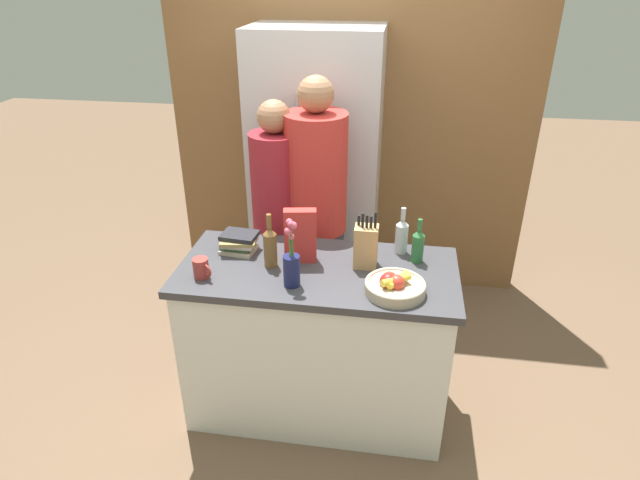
{
  "coord_description": "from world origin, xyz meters",
  "views": [
    {
      "loc": [
        0.37,
        -2.32,
        2.29
      ],
      "look_at": [
        0.0,
        0.08,
        1.03
      ],
      "focal_mm": 30.0,
      "sensor_mm": 36.0,
      "label": 1
    }
  ],
  "objects_px": {
    "refrigerator": "(317,175)",
    "flower_vase": "(291,264)",
    "fruit_bowl": "(394,285)",
    "bottle_oil": "(418,245)",
    "knife_block": "(366,246)",
    "bottle_wine": "(270,246)",
    "cereal_box": "(300,236)",
    "bottle_vinegar": "(402,235)",
    "person_in_blue": "(316,207)",
    "person_at_sink": "(278,216)",
    "coffee_mug": "(201,268)",
    "book_stack": "(239,242)"
  },
  "relations": [
    {
      "from": "flower_vase",
      "to": "bottle_oil",
      "type": "relative_size",
      "value": 1.46
    },
    {
      "from": "cereal_box",
      "to": "bottle_oil",
      "type": "relative_size",
      "value": 1.21
    },
    {
      "from": "coffee_mug",
      "to": "bottle_oil",
      "type": "height_order",
      "value": "bottle_oil"
    },
    {
      "from": "bottle_oil",
      "to": "book_stack",
      "type": "bearing_deg",
      "value": -178.02
    },
    {
      "from": "book_stack",
      "to": "person_in_blue",
      "type": "relative_size",
      "value": 0.11
    },
    {
      "from": "cereal_box",
      "to": "book_stack",
      "type": "bearing_deg",
      "value": 171.05
    },
    {
      "from": "book_stack",
      "to": "bottle_oil",
      "type": "distance_m",
      "value": 0.95
    },
    {
      "from": "book_stack",
      "to": "bottle_wine",
      "type": "xyz_separation_m",
      "value": [
        0.21,
        -0.13,
        0.06
      ]
    },
    {
      "from": "bottle_oil",
      "to": "refrigerator",
      "type": "bearing_deg",
      "value": 124.53
    },
    {
      "from": "cereal_box",
      "to": "knife_block",
      "type": "bearing_deg",
      "value": -0.32
    },
    {
      "from": "book_stack",
      "to": "bottle_oil",
      "type": "height_order",
      "value": "bottle_oil"
    },
    {
      "from": "knife_block",
      "to": "person_at_sink",
      "type": "xyz_separation_m",
      "value": [
        -0.57,
        0.51,
        -0.1
      ]
    },
    {
      "from": "fruit_bowl",
      "to": "coffee_mug",
      "type": "distance_m",
      "value": 0.94
    },
    {
      "from": "knife_block",
      "to": "cereal_box",
      "type": "bearing_deg",
      "value": 179.68
    },
    {
      "from": "knife_block",
      "to": "bottle_oil",
      "type": "distance_m",
      "value": 0.28
    },
    {
      "from": "person_in_blue",
      "to": "knife_block",
      "type": "bearing_deg",
      "value": -32.63
    },
    {
      "from": "coffee_mug",
      "to": "book_stack",
      "type": "distance_m",
      "value": 0.31
    },
    {
      "from": "refrigerator",
      "to": "bottle_wine",
      "type": "relative_size",
      "value": 6.79
    },
    {
      "from": "refrigerator",
      "to": "knife_block",
      "type": "relative_size",
      "value": 6.41
    },
    {
      "from": "bottle_oil",
      "to": "bottle_vinegar",
      "type": "distance_m",
      "value": 0.12
    },
    {
      "from": "book_stack",
      "to": "person_in_blue",
      "type": "xyz_separation_m",
      "value": [
        0.34,
        0.47,
        0.02
      ]
    },
    {
      "from": "flower_vase",
      "to": "person_in_blue",
      "type": "height_order",
      "value": "person_in_blue"
    },
    {
      "from": "refrigerator",
      "to": "person_in_blue",
      "type": "distance_m",
      "value": 0.56
    },
    {
      "from": "coffee_mug",
      "to": "bottle_vinegar",
      "type": "bearing_deg",
      "value": 23.09
    },
    {
      "from": "bottle_vinegar",
      "to": "bottle_oil",
      "type": "bearing_deg",
      "value": -45.4
    },
    {
      "from": "bottle_oil",
      "to": "person_at_sink",
      "type": "xyz_separation_m",
      "value": [
        -0.84,
        0.42,
        -0.08
      ]
    },
    {
      "from": "refrigerator",
      "to": "cereal_box",
      "type": "height_order",
      "value": "refrigerator"
    },
    {
      "from": "refrigerator",
      "to": "flower_vase",
      "type": "height_order",
      "value": "refrigerator"
    },
    {
      "from": "refrigerator",
      "to": "bottle_vinegar",
      "type": "relative_size",
      "value": 7.57
    },
    {
      "from": "knife_block",
      "to": "cereal_box",
      "type": "relative_size",
      "value": 1.05
    },
    {
      "from": "book_stack",
      "to": "bottle_wine",
      "type": "bearing_deg",
      "value": -31.72
    },
    {
      "from": "bottle_oil",
      "to": "person_at_sink",
      "type": "bearing_deg",
      "value": 153.46
    },
    {
      "from": "person_at_sink",
      "to": "person_in_blue",
      "type": "height_order",
      "value": "person_in_blue"
    },
    {
      "from": "cereal_box",
      "to": "person_in_blue",
      "type": "xyz_separation_m",
      "value": [
        -0.0,
        0.53,
        -0.07
      ]
    },
    {
      "from": "bottle_vinegar",
      "to": "bottle_wine",
      "type": "relative_size",
      "value": 0.9
    },
    {
      "from": "fruit_bowl",
      "to": "bottle_vinegar",
      "type": "bearing_deg",
      "value": 86.79
    },
    {
      "from": "knife_block",
      "to": "coffee_mug",
      "type": "bearing_deg",
      "value": -163.33
    },
    {
      "from": "fruit_bowl",
      "to": "bottle_oil",
      "type": "distance_m",
      "value": 0.34
    },
    {
      "from": "bottle_wine",
      "to": "person_in_blue",
      "type": "bearing_deg",
      "value": 76.95
    },
    {
      "from": "flower_vase",
      "to": "bottle_vinegar",
      "type": "bearing_deg",
      "value": 38.98
    },
    {
      "from": "fruit_bowl",
      "to": "cereal_box",
      "type": "distance_m",
      "value": 0.55
    },
    {
      "from": "flower_vase",
      "to": "cereal_box",
      "type": "xyz_separation_m",
      "value": [
        -0.0,
        0.24,
        0.03
      ]
    },
    {
      "from": "refrigerator",
      "to": "bottle_wine",
      "type": "height_order",
      "value": "refrigerator"
    },
    {
      "from": "knife_block",
      "to": "person_at_sink",
      "type": "relative_size",
      "value": 0.19
    },
    {
      "from": "fruit_bowl",
      "to": "bottle_oil",
      "type": "height_order",
      "value": "bottle_oil"
    },
    {
      "from": "refrigerator",
      "to": "book_stack",
      "type": "xyz_separation_m",
      "value": [
        -0.26,
        -1.03,
        -0.01
      ]
    },
    {
      "from": "knife_block",
      "to": "bottle_oil",
      "type": "bearing_deg",
      "value": 18.8
    },
    {
      "from": "cereal_box",
      "to": "bottle_vinegar",
      "type": "relative_size",
      "value": 1.12
    },
    {
      "from": "knife_block",
      "to": "bottle_wine",
      "type": "relative_size",
      "value": 1.06
    },
    {
      "from": "refrigerator",
      "to": "person_in_blue",
      "type": "xyz_separation_m",
      "value": [
        0.08,
        -0.56,
        0.01
      ]
    }
  ]
}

